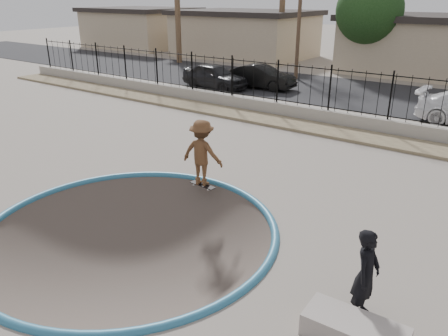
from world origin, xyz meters
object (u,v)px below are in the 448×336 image
skateboard (203,185)px  videographer (366,275)px  skater (202,156)px  car_b (261,77)px  concrete_ledge (355,331)px  car_a (215,76)px

skateboard → videographer: videographer is taller
skater → videographer: size_ratio=1.14×
videographer → car_b: bearing=38.3°
concrete_ledge → car_b: car_b is taller
concrete_ledge → car_b: (-11.77, 16.33, 0.50)m
skateboard → car_a: (-8.21, 11.43, 0.69)m
concrete_ledge → car_b: size_ratio=0.40×
skater → car_b: size_ratio=0.47×
car_b → videographer: bearing=-146.5°
skateboard → videographer: size_ratio=0.51×
skateboard → videographer: (5.60, -2.63, 0.77)m
skater → skateboard: bearing=87.7°
videographer → car_b: size_ratio=0.41×
car_b → car_a: bearing=123.3°
concrete_ledge → skateboard: bearing=150.1°
car_a → skater: bearing=-138.7°
skater → skateboard: skater is taller
concrete_ledge → car_a: size_ratio=0.38×
skateboard → concrete_ledge: 6.61m
skateboard → concrete_ledge: size_ratio=0.53×
concrete_ledge → car_a: (-13.94, 14.73, 0.55)m
videographer → car_a: 19.71m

